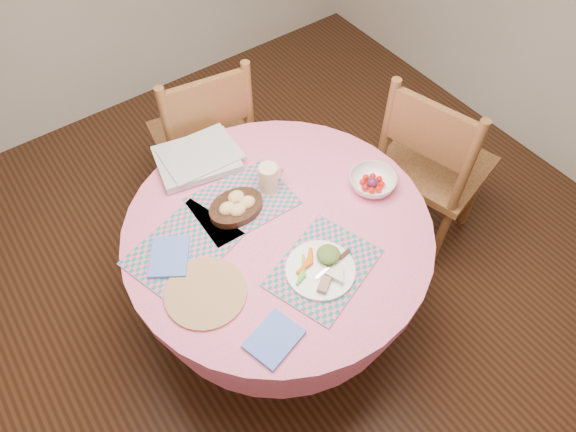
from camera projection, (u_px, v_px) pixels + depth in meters
name	position (u px, v px, depth m)	size (l,w,h in m)	color
ground	(280.00, 313.00, 2.63)	(4.00, 4.00, 0.00)	#331C0F
dining_table	(279.00, 253.00, 2.19)	(1.24, 1.24, 0.75)	pink
chair_right	(431.00, 165.00, 2.51)	(0.58, 0.59, 1.06)	brown
chair_back	(205.00, 138.00, 2.65)	(0.55, 0.53, 1.03)	brown
placemat_front	(323.00, 268.00, 1.92)	(0.40, 0.30, 0.01)	#157973
placemat_left	(183.00, 249.00, 1.97)	(0.40, 0.30, 0.01)	#157973
placemat_back	(242.00, 201.00, 2.11)	(0.40, 0.30, 0.01)	#157973
wicker_trivet	(206.00, 293.00, 1.85)	(0.30, 0.30, 0.01)	#9C7543
napkin_near	(274.00, 339.00, 1.74)	(0.18, 0.14, 0.01)	#5272D3
napkin_far	(169.00, 257.00, 1.93)	(0.18, 0.14, 0.01)	#5272D3
dinner_plate	(323.00, 269.00, 1.89)	(0.26, 0.26, 0.05)	white
bread_bowl	(236.00, 206.00, 2.06)	(0.23, 0.23, 0.08)	black
latte_mug	(269.00, 178.00, 2.10)	(0.12, 0.08, 0.12)	beige
fruit_bowl	(372.00, 182.00, 2.14)	(0.20, 0.20, 0.06)	white
newspaper_stack	(198.00, 158.00, 2.23)	(0.39, 0.34, 0.04)	silver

